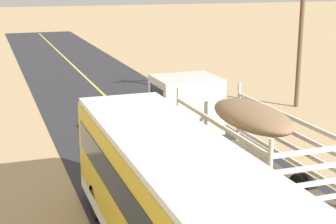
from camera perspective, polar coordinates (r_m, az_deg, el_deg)
livestock_truck at (r=18.80m, az=4.44°, el=-0.65°), size 2.53×9.70×3.02m
bus at (r=12.01m, az=0.47°, el=-9.96°), size 2.54×10.00×3.21m
power_pole_mid at (r=27.84m, az=14.58°, el=9.52°), size 2.20×0.24×8.33m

